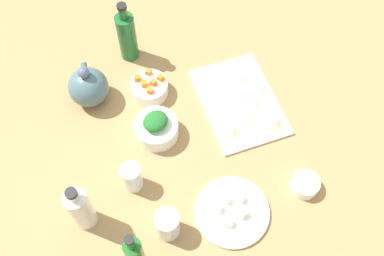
# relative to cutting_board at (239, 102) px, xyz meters

# --- Properties ---
(tabletop) EXTENTS (1.90, 1.90, 0.03)m
(tabletop) POSITION_rel_cutting_board_xyz_m (-0.08, 0.18, -0.02)
(tabletop) COLOR #A17C4D
(tabletop) RESTS_ON ground
(cutting_board) EXTENTS (0.36, 0.27, 0.01)m
(cutting_board) POSITION_rel_cutting_board_xyz_m (0.00, 0.00, 0.00)
(cutting_board) COLOR silver
(cutting_board) RESTS_ON tabletop
(plate_tofu) EXTENTS (0.22, 0.22, 0.01)m
(plate_tofu) POSITION_rel_cutting_board_xyz_m (-0.36, 0.13, 0.00)
(plate_tofu) COLOR white
(plate_tofu) RESTS_ON tabletop
(bowl_greens) EXTENTS (0.14, 0.14, 0.06)m
(bowl_greens) POSITION_rel_cutting_board_xyz_m (-0.05, 0.29, 0.02)
(bowl_greens) COLOR white
(bowl_greens) RESTS_ON tabletop
(bowl_carrots) EXTENTS (0.12, 0.12, 0.05)m
(bowl_carrots) POSITION_rel_cutting_board_xyz_m (0.11, 0.28, 0.02)
(bowl_carrots) COLOR white
(bowl_carrots) RESTS_ON tabletop
(bowl_small_side) EXTENTS (0.08, 0.08, 0.04)m
(bowl_small_side) POSITION_rel_cutting_board_xyz_m (-0.34, -0.10, 0.02)
(bowl_small_side) COLOR white
(bowl_small_side) RESTS_ON tabletop
(teapot) EXTENTS (0.15, 0.13, 0.16)m
(teapot) POSITION_rel_cutting_board_xyz_m (0.14, 0.47, 0.06)
(teapot) COLOR #48656D
(teapot) RESTS_ON tabletop
(bottle_0) EXTENTS (0.06, 0.06, 0.21)m
(bottle_0) POSITION_rel_cutting_board_xyz_m (-0.27, 0.55, 0.09)
(bottle_0) COLOR silver
(bottle_0) RESTS_ON tabletop
(bottle_1) EXTENTS (0.06, 0.06, 0.24)m
(bottle_1) POSITION_rel_cutting_board_xyz_m (0.29, 0.31, 0.09)
(bottle_1) COLOR #1D602C
(bottle_1) RESTS_ON tabletop
(drinking_glass_0) EXTENTS (0.07, 0.07, 0.10)m
(drinking_glass_0) POSITION_rel_cutting_board_xyz_m (-0.36, 0.33, 0.05)
(drinking_glass_0) COLOR white
(drinking_glass_0) RESTS_ON tabletop
(drinking_glass_1) EXTENTS (0.06, 0.06, 0.10)m
(drinking_glass_1) POSITION_rel_cutting_board_xyz_m (-0.20, 0.39, 0.05)
(drinking_glass_1) COLOR white
(drinking_glass_1) RESTS_ON tabletop
(carrot_cube_0) EXTENTS (0.03, 0.03, 0.02)m
(carrot_cube_0) POSITION_rel_cutting_board_xyz_m (0.11, 0.26, 0.06)
(carrot_cube_0) COLOR orange
(carrot_cube_0) RESTS_ON bowl_carrots
(carrot_cube_1) EXTENTS (0.02, 0.02, 0.02)m
(carrot_cube_1) POSITION_rel_cutting_board_xyz_m (0.11, 0.29, 0.06)
(carrot_cube_1) COLOR orange
(carrot_cube_1) RESTS_ON bowl_carrots
(carrot_cube_2) EXTENTS (0.03, 0.03, 0.02)m
(carrot_cube_2) POSITION_rel_cutting_board_xyz_m (0.15, 0.27, 0.06)
(carrot_cube_2) COLOR orange
(carrot_cube_2) RESTS_ON bowl_carrots
(carrot_cube_3) EXTENTS (0.02, 0.02, 0.02)m
(carrot_cube_3) POSITION_rel_cutting_board_xyz_m (0.08, 0.28, 0.06)
(carrot_cube_3) COLOR orange
(carrot_cube_3) RESTS_ON bowl_carrots
(carrot_cube_4) EXTENTS (0.03, 0.03, 0.02)m
(carrot_cube_4) POSITION_rel_cutting_board_xyz_m (0.12, 0.24, 0.06)
(carrot_cube_4) COLOR orange
(carrot_cube_4) RESTS_ON bowl_carrots
(carrot_cube_5) EXTENTS (0.02, 0.02, 0.02)m
(carrot_cube_5) POSITION_rel_cutting_board_xyz_m (0.14, 0.31, 0.06)
(carrot_cube_5) COLOR orange
(carrot_cube_5) RESTS_ON bowl_carrots
(chopped_greens_mound) EXTENTS (0.10, 0.11, 0.04)m
(chopped_greens_mound) POSITION_rel_cutting_board_xyz_m (-0.05, 0.29, 0.07)
(chopped_greens_mound) COLOR #216727
(chopped_greens_mound) RESTS_ON bowl_greens
(tofu_cube_0) EXTENTS (0.03, 0.03, 0.02)m
(tofu_cube_0) POSITION_rel_cutting_board_xyz_m (-0.39, 0.16, 0.02)
(tofu_cube_0) COLOR white
(tofu_cube_0) RESTS_ON plate_tofu
(tofu_cube_1) EXTENTS (0.03, 0.03, 0.02)m
(tofu_cube_1) POSITION_rel_cutting_board_xyz_m (-0.32, 0.14, 0.02)
(tofu_cube_1) COLOR white
(tofu_cube_1) RESTS_ON plate_tofu
(tofu_cube_2) EXTENTS (0.03, 0.03, 0.02)m
(tofu_cube_2) POSITION_rel_cutting_board_xyz_m (-0.38, 0.11, 0.02)
(tofu_cube_2) COLOR #F1E7CB
(tofu_cube_2) RESTS_ON plate_tofu
(tofu_cube_3) EXTENTS (0.03, 0.03, 0.02)m
(tofu_cube_3) POSITION_rel_cutting_board_xyz_m (-0.33, 0.10, 0.02)
(tofu_cube_3) COLOR white
(tofu_cube_3) RESTS_ON plate_tofu
(tofu_cube_4) EXTENTS (0.03, 0.03, 0.02)m
(tofu_cube_4) POSITION_rel_cutting_board_xyz_m (-0.34, 0.17, 0.02)
(tofu_cube_4) COLOR white
(tofu_cube_4) RESTS_ON plate_tofu
(dumpling_0) EXTENTS (0.07, 0.07, 0.03)m
(dumpling_0) POSITION_rel_cutting_board_xyz_m (-0.12, -0.08, 0.02)
(dumpling_0) COLOR beige
(dumpling_0) RESTS_ON cutting_board
(dumpling_1) EXTENTS (0.06, 0.05, 0.02)m
(dumpling_1) POSITION_rel_cutting_board_xyz_m (0.07, -0.02, 0.02)
(dumpling_1) COLOR beige
(dumpling_1) RESTS_ON cutting_board
(dumpling_2) EXTENTS (0.06, 0.07, 0.02)m
(dumpling_2) POSITION_rel_cutting_board_xyz_m (-0.09, 0.00, 0.02)
(dumpling_2) COLOR beige
(dumpling_2) RESTS_ON cutting_board
(dumpling_3) EXTENTS (0.06, 0.06, 0.02)m
(dumpling_3) POSITION_rel_cutting_board_xyz_m (0.02, -0.07, 0.02)
(dumpling_3) COLOR beige
(dumpling_3) RESTS_ON cutting_board
(dumpling_4) EXTENTS (0.05, 0.05, 0.02)m
(dumpling_4) POSITION_rel_cutting_board_xyz_m (-0.03, -0.04, 0.02)
(dumpling_4) COLOR beige
(dumpling_4) RESTS_ON cutting_board
(dumpling_5) EXTENTS (0.05, 0.05, 0.03)m
(dumpling_5) POSITION_rel_cutting_board_xyz_m (-0.11, 0.06, 0.02)
(dumpling_5) COLOR beige
(dumpling_5) RESTS_ON cutting_board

